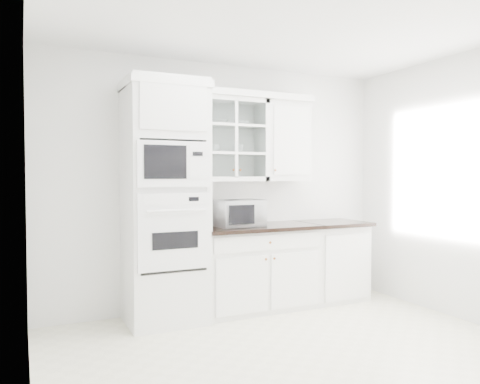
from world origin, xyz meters
TOP-DOWN VIEW (x-y plane):
  - ground at (0.00, 0.00)m, footprint 4.00×3.50m
  - room_shell at (0.00, 0.43)m, footprint 4.00×3.50m
  - oven_column at (-0.75, 1.42)m, footprint 0.76×0.68m
  - base_cabinet_run at (0.28, 1.45)m, footprint 1.32×0.67m
  - extra_base_cabinet at (1.28, 1.45)m, footprint 0.72×0.67m
  - upper_cabinet_glass at (0.03, 1.58)m, footprint 0.80×0.33m
  - upper_cabinet_solid at (0.71, 1.58)m, footprint 0.55×0.33m
  - crown_molding at (-0.07, 1.56)m, footprint 2.14×0.38m
  - countertop_microwave at (0.06, 1.42)m, footprint 0.51×0.43m
  - bowl_a at (-0.11, 1.58)m, footprint 0.26×0.26m
  - bowl_b at (0.17, 1.60)m, footprint 0.19×0.19m
  - cup_a at (-0.15, 1.58)m, footprint 0.11×0.11m
  - cup_b at (0.13, 1.57)m, footprint 0.12×0.12m

SIDE VIEW (x-z plane):
  - ground at x=0.00m, z-range 0.00..0.01m
  - base_cabinet_run at x=0.28m, z-range 0.00..0.92m
  - extra_base_cabinet at x=1.28m, z-range 0.00..0.92m
  - countertop_microwave at x=0.06m, z-range 0.92..1.20m
  - oven_column at x=-0.75m, z-range 0.00..2.40m
  - cup_a at x=-0.15m, z-range 1.71..1.80m
  - cup_b at x=0.13m, z-range 1.71..1.80m
  - room_shell at x=0.00m, z-range 0.43..3.13m
  - upper_cabinet_glass at x=0.03m, z-range 1.40..2.30m
  - upper_cabinet_solid at x=0.71m, z-range 1.40..2.30m
  - bowl_a at x=-0.11m, z-range 2.01..2.06m
  - bowl_b at x=0.17m, z-range 2.01..2.06m
  - crown_molding at x=-0.07m, z-range 2.30..2.37m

